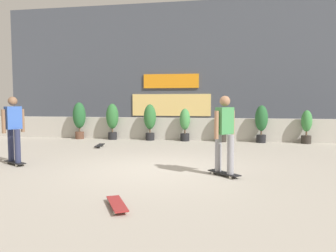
{
  "coord_description": "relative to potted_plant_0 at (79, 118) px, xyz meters",
  "views": [
    {
      "loc": [
        1.57,
        -7.42,
        1.58
      ],
      "look_at": [
        0.0,
        1.5,
        0.9
      ],
      "focal_mm": 35.16,
      "sensor_mm": 36.0,
      "label": 1
    }
  ],
  "objects": [
    {
      "name": "building_backdrop",
      "position": [
        4.51,
        4.45,
        2.35
      ],
      "size": [
        20.0,
        2.08,
        6.5
      ],
      "color": "#424751",
      "rests_on": "ground"
    },
    {
      "name": "potted_plant_6",
      "position": [
        9.07,
        0.0,
        -0.22
      ],
      "size": [
        0.39,
        0.39,
        1.25
      ],
      "color": "#2D2823",
      "rests_on": "ground"
    },
    {
      "name": "skater_far_left",
      "position": [
        6.07,
        -6.0,
        0.04
      ],
      "size": [
        0.71,
        0.7,
        1.7
      ],
      "color": "black",
      "rests_on": "ground"
    },
    {
      "name": "skateboard_near_camera",
      "position": [
        1.79,
        -2.23,
        -0.84
      ],
      "size": [
        0.32,
        0.82,
        0.08
      ],
      "color": "black",
      "rests_on": "ground"
    },
    {
      "name": "skateboard_aside",
      "position": [
        4.52,
        -8.4,
        -0.84
      ],
      "size": [
        0.56,
        0.8,
        0.08
      ],
      "color": "maroon",
      "rests_on": "ground"
    },
    {
      "name": "potted_plant_0",
      "position": [
        0.0,
        0.0,
        0.0
      ],
      "size": [
        0.53,
        0.53,
        1.54
      ],
      "color": "brown",
      "rests_on": "ground"
    },
    {
      "name": "potted_plant_5",
      "position": [
        7.43,
        0.0,
        -0.08
      ],
      "size": [
        0.48,
        0.48,
        1.43
      ],
      "color": "black",
      "rests_on": "ground"
    },
    {
      "name": "potted_plant_2",
      "position": [
        3.06,
        0.0,
        -0.05
      ],
      "size": [
        0.49,
        0.49,
        1.46
      ],
      "color": "black",
      "rests_on": "ground"
    },
    {
      "name": "skater_by_wall_right",
      "position": [
        0.91,
        -5.65,
        0.04
      ],
      "size": [
        0.79,
        0.58,
        1.7
      ],
      "color": "black",
      "rests_on": "ground"
    },
    {
      "name": "potted_plant_1",
      "position": [
        1.46,
        0.0,
        -0.04
      ],
      "size": [
        0.51,
        0.51,
        1.49
      ],
      "color": "black",
      "rests_on": "ground"
    },
    {
      "name": "potted_plant_3",
      "position": [
        4.48,
        0.0,
        -0.18
      ],
      "size": [
        0.41,
        0.41,
        1.29
      ],
      "color": "black",
      "rests_on": "ground"
    },
    {
      "name": "ground_plane",
      "position": [
        4.52,
        -5.55,
        -0.9
      ],
      "size": [
        48.0,
        48.0,
        0.0
      ],
      "primitive_type": "plane",
      "color": "#A8A093"
    },
    {
      "name": "planter_wall",
      "position": [
        4.52,
        0.45,
        -0.45
      ],
      "size": [
        18.0,
        0.4,
        0.9
      ],
      "primitive_type": "cube",
      "color": "#B2ADA3",
      "rests_on": "ground"
    },
    {
      "name": "potted_plant_4",
      "position": [
        5.94,
        0.0,
        -0.24
      ],
      "size": [
        0.38,
        0.38,
        1.22
      ],
      "color": "#2D2823",
      "rests_on": "ground"
    }
  ]
}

